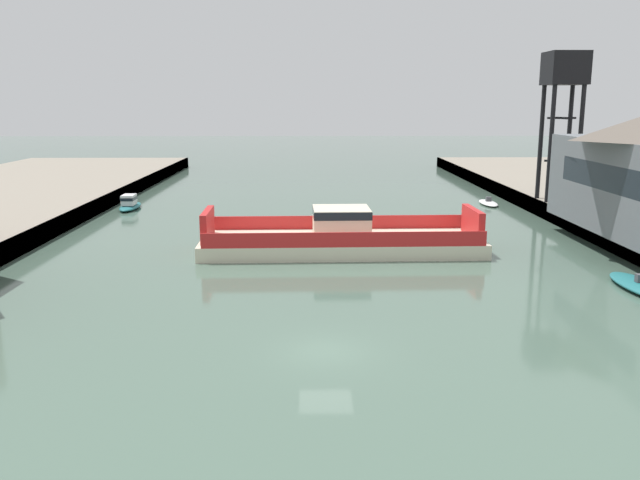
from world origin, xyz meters
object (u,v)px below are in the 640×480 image
object	(u,v)px
chain_ferry	(341,238)
moored_boat_near_right	(488,203)
moored_boat_mid_left	(130,204)
crane_tower	(564,82)

from	to	relation	value
chain_ferry	moored_boat_near_right	distance (m)	29.39
chain_ferry	moored_boat_mid_left	xyz separation A→B (m)	(-21.85, 20.75, -0.44)
moored_boat_mid_left	chain_ferry	bearing A→B (deg)	-43.51
moored_boat_near_right	moored_boat_mid_left	size ratio (longest dim) A/B	0.84
chain_ferry	moored_boat_mid_left	world-z (taller)	chain_ferry
moored_boat_near_right	moored_boat_mid_left	xyz separation A→B (m)	(-39.66, -2.61, 0.39)
crane_tower	moored_boat_near_right	bearing A→B (deg)	123.86
chain_ferry	moored_boat_near_right	bearing A→B (deg)	52.68
chain_ferry	moored_boat_near_right	xyz separation A→B (m)	(17.81, 23.36, -0.83)
chain_ferry	crane_tower	bearing A→B (deg)	35.40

